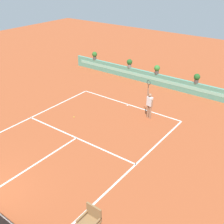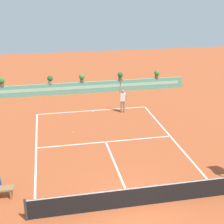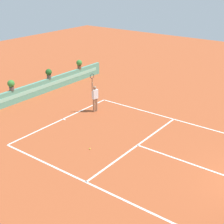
{
  "view_description": "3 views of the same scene",
  "coord_description": "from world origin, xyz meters",
  "px_view_note": "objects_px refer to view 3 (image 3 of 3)",
  "views": [
    {
      "loc": [
        9.91,
        -3.4,
        8.99
      ],
      "look_at": [
        0.86,
        8.73,
        1.0
      ],
      "focal_mm": 44.94,
      "sensor_mm": 36.0,
      "label": 1
    },
    {
      "loc": [
        -3.21,
        -11.39,
        8.82
      ],
      "look_at": [
        0.86,
        8.73,
        1.0
      ],
      "focal_mm": 53.25,
      "sensor_mm": 36.0,
      "label": 2
    },
    {
      "loc": [
        -12.85,
        -1.58,
        8.39
      ],
      "look_at": [
        0.86,
        8.73,
        1.0
      ],
      "focal_mm": 52.38,
      "sensor_mm": 36.0,
      "label": 3
    }
  ],
  "objects_px": {
    "tennis_player": "(95,96)",
    "potted_plant_right": "(49,73)",
    "potted_plant_centre": "(11,84)",
    "tennis_ball_near_baseline": "(90,149)",
    "potted_plant_far_right": "(79,64)"
  },
  "relations": [
    {
      "from": "tennis_player",
      "to": "potted_plant_centre",
      "type": "xyz_separation_m",
      "value": [
        -2.4,
        5.32,
        0.36
      ]
    },
    {
      "from": "tennis_player",
      "to": "potted_plant_centre",
      "type": "height_order",
      "value": "tennis_player"
    },
    {
      "from": "tennis_ball_near_baseline",
      "to": "tennis_player",
      "type": "bearing_deg",
      "value": 36.42
    },
    {
      "from": "potted_plant_centre",
      "to": "potted_plant_far_right",
      "type": "height_order",
      "value": "same"
    },
    {
      "from": "potted_plant_centre",
      "to": "potted_plant_far_right",
      "type": "relative_size",
      "value": 1.0
    },
    {
      "from": "tennis_player",
      "to": "tennis_ball_near_baseline",
      "type": "xyz_separation_m",
      "value": [
        -3.98,
        -2.94,
        -1.02
      ]
    },
    {
      "from": "tennis_player",
      "to": "potted_plant_right",
      "type": "relative_size",
      "value": 3.57
    },
    {
      "from": "tennis_player",
      "to": "potted_plant_far_right",
      "type": "xyz_separation_m",
      "value": [
        4.39,
        5.32,
        0.36
      ]
    },
    {
      "from": "potted_plant_right",
      "to": "potted_plant_far_right",
      "type": "distance_m",
      "value": 3.39
    },
    {
      "from": "potted_plant_centre",
      "to": "potted_plant_far_right",
      "type": "bearing_deg",
      "value": 0.0
    },
    {
      "from": "potted_plant_right",
      "to": "potted_plant_far_right",
      "type": "height_order",
      "value": "same"
    },
    {
      "from": "tennis_ball_near_baseline",
      "to": "potted_plant_centre",
      "type": "relative_size",
      "value": 0.09
    },
    {
      "from": "potted_plant_far_right",
      "to": "tennis_player",
      "type": "bearing_deg",
      "value": -129.51
    },
    {
      "from": "potted_plant_centre",
      "to": "potted_plant_right",
      "type": "xyz_separation_m",
      "value": [
        3.4,
        0.0,
        0.0
      ]
    },
    {
      "from": "potted_plant_centre",
      "to": "potted_plant_right",
      "type": "bearing_deg",
      "value": 0.0
    }
  ]
}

